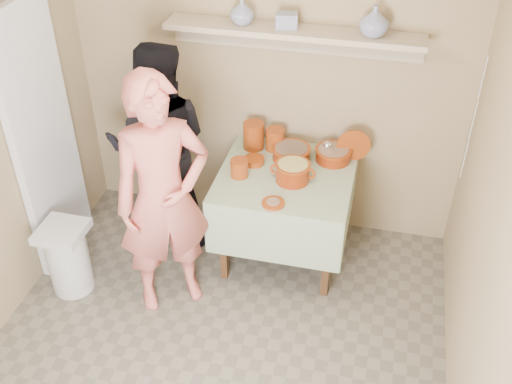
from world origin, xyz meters
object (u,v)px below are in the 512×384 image
(trash_bin, at_px, (68,258))
(person_helper, at_px, (159,147))
(person_cook, at_px, (163,199))
(cazuela_rice, at_px, (293,171))
(serving_table, at_px, (286,187))

(trash_bin, bearing_deg, person_helper, 58.64)
(person_cook, distance_m, cazuela_rice, 0.95)
(person_helper, distance_m, cazuela_rice, 1.05)
(person_helper, distance_m, trash_bin, 1.05)
(serving_table, distance_m, trash_bin, 1.67)
(person_helper, xyz_separation_m, cazuela_rice, (1.04, -0.10, 0.01))
(person_helper, height_order, trash_bin, person_helper)
(person_cook, relative_size, serving_table, 1.81)
(serving_table, bearing_deg, trash_bin, -152.93)
(person_cook, height_order, trash_bin, person_cook)
(cazuela_rice, bearing_deg, person_cook, -142.70)
(person_helper, relative_size, serving_table, 1.71)
(person_cook, height_order, person_helper, person_cook)
(person_cook, distance_m, trash_bin, 0.97)
(serving_table, distance_m, cazuela_rice, 0.23)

